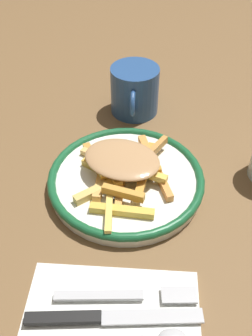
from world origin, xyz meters
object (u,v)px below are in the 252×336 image
at_px(plate, 126,180).
at_px(fries_heap, 122,167).
at_px(napkin, 114,320).
at_px(fork, 126,295).
at_px(knife, 98,317).
at_px(coffee_mug, 136,91).

distance_m(plate, fries_heap, 0.03).
bearing_deg(napkin, fries_heap, -177.56).
bearing_deg(fork, fries_heap, -173.72).
bearing_deg(knife, fries_heap, 177.74).
height_order(plate, coffee_mug, coffee_mug).
bearing_deg(napkin, coffee_mug, -179.87).
bearing_deg(fork, coffee_mug, -178.14).
distance_m(plate, knife, 0.23).
height_order(napkin, knife, knife).
xyz_separation_m(fries_heap, napkin, (0.23, 0.01, -0.03)).
bearing_deg(coffee_mug, fries_heap, -2.40).
bearing_deg(fries_heap, coffee_mug, 177.60).
height_order(napkin, fork, fork).
relative_size(plate, napkin, 1.17).
distance_m(napkin, coffee_mug, 0.44).
bearing_deg(fork, napkin, -22.69).
bearing_deg(coffee_mug, fork, 1.86).
bearing_deg(plate, knife, -3.73).
xyz_separation_m(fork, knife, (0.03, -0.03, 0.00)).
bearing_deg(fork, plate, -175.33).
bearing_deg(fries_heap, napkin, 2.44).
bearing_deg(coffee_mug, plate, -0.79).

